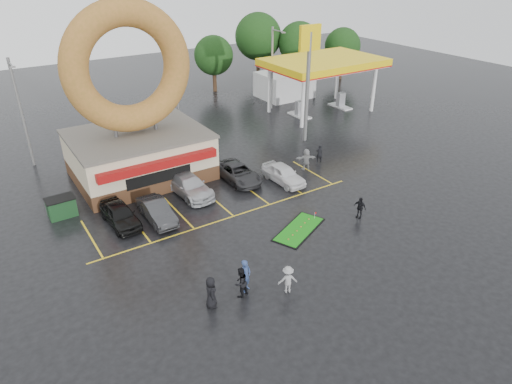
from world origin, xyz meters
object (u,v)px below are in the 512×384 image
car_grey (238,173)px  gas_station (306,74)px  car_silver (189,185)px  shell_sign (309,62)px  streetlight_right (272,67)px  streetlight_mid (177,84)px  car_white (283,174)px  streetlight_left (21,111)px  dumpster (62,208)px  donut_shop (136,123)px  person_cameraman (360,207)px  person_blue (246,276)px  car_black (120,215)px  car_dgrey (157,211)px  putting_green (299,229)px

car_grey → gas_station: bearing=37.0°
gas_station → car_silver: (-21.14, -12.94, -2.96)m
shell_sign → streetlight_right: 10.68m
streetlight_mid → car_white: size_ratio=2.15×
streetlight_left → dumpster: bearing=-89.2°
gas_station → car_grey: (-16.90, -12.94, -3.03)m
donut_shop → streetlight_mid: donut_shop is taller
donut_shop → person_cameraman: bearing=-54.8°
person_cameraman → car_white: bearing=172.3°
person_blue → dumpster: bearing=85.9°
car_white → car_black: bearing=173.8°
person_cameraman → car_dgrey: bearing=-138.6°
putting_green → car_white: bearing=62.5°
streetlight_left → car_black: size_ratio=2.12×
car_black → car_white: 12.80m
car_grey → shell_sign: bearing=21.5°
shell_sign → streetlight_left: 24.46m
donut_shop → streetlight_right: donut_shop is taller
car_silver → car_grey: car_silver is taller
streetlight_left → car_white: 21.69m
car_black → person_blue: (3.47, -10.27, 0.25)m
streetlight_left → person_cameraman: bearing=-51.2°
streetlight_mid → shell_sign: bearing=-44.7°
car_silver → person_cameraman: 12.51m
streetlight_right → person_blue: size_ratio=4.64×
shell_sign → streetlight_left: bearing=161.0°
streetlight_mid → car_grey: bearing=-94.0°
donut_shop → dumpster: donut_shop is taller
shell_sign → car_grey: bearing=-158.0°
car_dgrey → putting_green: car_dgrey is taller
dumpster → car_grey: bearing=-9.4°
person_blue → donut_shop: bearing=59.0°
streetlight_left → car_silver: streetlight_left is taller
shell_sign → person_cameraman: (-5.86, -13.38, -6.61)m
streetlight_right → person_blue: 32.27m
person_cameraman → dumpster: 20.38m
car_grey → car_dgrey: bearing=-164.4°
donut_shop → streetlight_right: 21.00m
gas_station → person_cameraman: 25.92m
streetlight_mid → car_white: 15.79m
streetlight_mid → gas_station: bearing=0.1°
person_blue → putting_green: bearing=-2.0°
car_silver → dumpster: car_silver is taller
donut_shop → putting_green: donut_shop is taller
car_silver → putting_green: (3.86, -8.42, -0.70)m
donut_shop → streetlight_mid: bearing=48.6°
car_grey → dumpster: size_ratio=2.69×
streetlight_left → car_dgrey: (5.42, -14.12, -4.09)m
donut_shop → car_silver: (1.86, -4.97, -3.73)m
car_white → streetlight_right: bearing=55.7°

